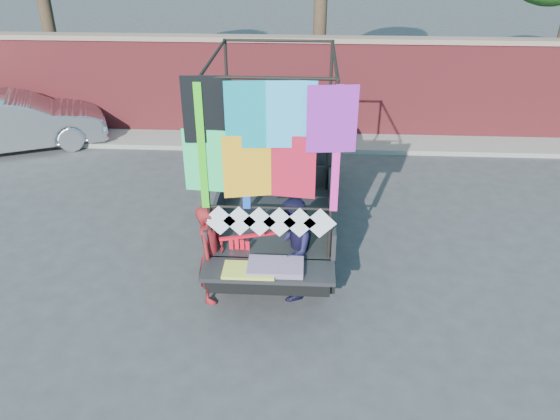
# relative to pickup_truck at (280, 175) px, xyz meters

# --- Properties ---
(ground) EXTENTS (90.00, 90.00, 0.00)m
(ground) POSITION_rel_pickup_truck_xyz_m (-0.25, -2.46, -0.90)
(ground) COLOR #38383A
(ground) RESTS_ON ground
(brick_wall) EXTENTS (30.00, 0.45, 2.61)m
(brick_wall) POSITION_rel_pickup_truck_xyz_m (-0.25, 4.54, 0.43)
(brick_wall) COLOR maroon
(brick_wall) RESTS_ON ground
(curb) EXTENTS (30.00, 1.20, 0.12)m
(curb) POSITION_rel_pickup_truck_xyz_m (-0.25, 3.84, -0.84)
(curb) COLOR gray
(curb) RESTS_ON ground
(pickup_truck) EXTENTS (2.26, 5.67, 3.57)m
(pickup_truck) POSITION_rel_pickup_truck_xyz_m (0.00, 0.00, 0.00)
(pickup_truck) COLOR black
(pickup_truck) RESTS_ON ground
(sedan) EXTENTS (4.53, 3.07, 1.41)m
(sedan) POSITION_rel_pickup_truck_xyz_m (-6.84, 3.16, -0.19)
(sedan) COLOR silver
(sedan) RESTS_ON ground
(woman) EXTENTS (0.49, 0.66, 1.63)m
(woman) POSITION_rel_pickup_truck_xyz_m (-0.90, -2.70, -0.08)
(woman) COLOR maroon
(woman) RESTS_ON ground
(man) EXTENTS (0.78, 0.93, 1.70)m
(man) POSITION_rel_pickup_truck_xyz_m (0.33, -2.55, -0.05)
(man) COLOR #181637
(man) RESTS_ON ground
(streamer_bundle) EXTENTS (0.95, 0.32, 0.67)m
(streamer_bundle) POSITION_rel_pickup_truck_xyz_m (-0.39, -2.64, 0.02)
(streamer_bundle) COLOR #FE0D24
(streamer_bundle) RESTS_ON ground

